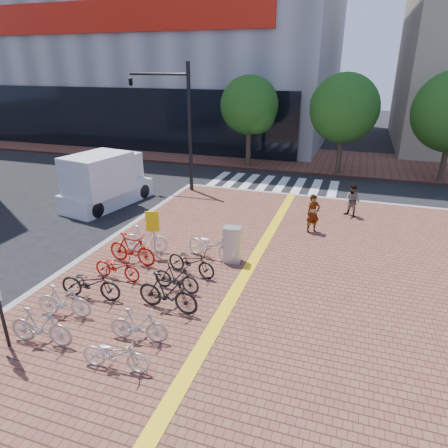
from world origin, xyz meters
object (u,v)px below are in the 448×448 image
(bike_6, at_px, (115,354))
(bike_10, at_px, (191,261))
(bike_1, at_px, (64,301))
(pedestrian_a, at_px, (313,214))
(pedestrian_b, at_px, (352,201))
(bike_0, at_px, (40,326))
(bike_3, at_px, (117,267))
(bike_4, at_px, (132,249))
(box_truck, at_px, (105,180))
(bike_8, at_px, (168,292))
(yellow_sign, at_px, (153,226))
(bike_9, at_px, (176,277))
(bike_7, at_px, (139,325))
(utility_box, at_px, (232,245))
(bike_11, at_px, (211,245))
(bike_2, at_px, (90,283))
(traffic_light_pole, at_px, (162,103))
(bike_5, at_px, (145,239))

(bike_6, distance_m, bike_10, 4.69)
(bike_1, bearing_deg, pedestrian_a, -43.90)
(pedestrian_a, relative_size, pedestrian_b, 1.09)
(bike_0, distance_m, bike_3, 3.45)
(bike_1, bearing_deg, bike_10, -45.09)
(bike_6, relative_size, pedestrian_b, 1.10)
(bike_4, distance_m, pedestrian_a, 7.47)
(box_truck, bearing_deg, bike_8, -47.05)
(pedestrian_a, height_order, yellow_sign, yellow_sign)
(bike_8, distance_m, pedestrian_b, 10.63)
(bike_3, bearing_deg, bike_1, 175.60)
(bike_10, distance_m, pedestrian_a, 6.01)
(bike_3, xyz_separation_m, bike_8, (2.35, -1.09, 0.13))
(bike_3, bearing_deg, bike_8, -113.22)
(bike_9, distance_m, pedestrian_a, 6.97)
(bike_7, relative_size, bike_8, 0.81)
(bike_6, bearing_deg, bike_9, -3.70)
(utility_box, xyz_separation_m, yellow_sign, (-2.80, -0.50, 0.55))
(bike_11, bearing_deg, pedestrian_b, -26.00)
(yellow_sign, bearing_deg, bike_1, -98.42)
(bike_8, bearing_deg, bike_9, 16.23)
(bike_4, distance_m, bike_10, 2.27)
(bike_2, bearing_deg, bike_4, -5.60)
(bike_3, bearing_deg, bike_11, -43.09)
(bike_8, bearing_deg, pedestrian_b, -21.53)
(box_truck, bearing_deg, traffic_light_pole, 62.42)
(bike_10, bearing_deg, bike_5, 76.53)
(bike_9, relative_size, traffic_light_pole, 0.24)
(bike_0, distance_m, box_truck, 11.27)
(bike_9, xyz_separation_m, bike_10, (0.03, 1.10, 0.00))
(bike_3, bearing_deg, bike_9, -89.70)
(bike_11, bearing_deg, bike_7, -169.97)
(bike_2, relative_size, pedestrian_a, 1.18)
(bike_2, xyz_separation_m, pedestrian_b, (7.11, 9.72, 0.24))
(bike_6, xyz_separation_m, pedestrian_a, (3.25, 9.66, 0.38))
(bike_10, distance_m, bike_11, 1.36)
(bike_2, bearing_deg, bike_0, 177.73)
(bike_2, bearing_deg, pedestrian_a, -43.36)
(bike_0, relative_size, bike_10, 0.94)
(utility_box, bearing_deg, bike_9, -113.16)
(bike_6, bearing_deg, bike_1, 55.49)
(bike_11, bearing_deg, bike_9, -174.25)
(bike_0, height_order, bike_8, bike_8)
(bike_7, xyz_separation_m, pedestrian_a, (3.27, 8.58, 0.35))
(bike_6, height_order, bike_9, bike_9)
(utility_box, bearing_deg, bike_1, -126.33)
(bike_9, height_order, bike_11, bike_11)
(bike_2, height_order, utility_box, utility_box)
(bike_0, relative_size, bike_6, 1.04)
(bike_10, distance_m, traffic_light_pole, 11.20)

